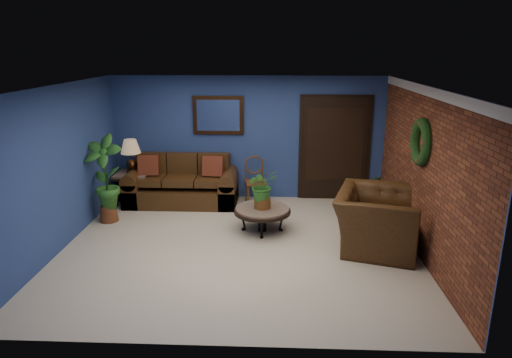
{
  "coord_description": "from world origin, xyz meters",
  "views": [
    {
      "loc": [
        0.55,
        -6.62,
        3.05
      ],
      "look_at": [
        0.24,
        0.55,
        0.96
      ],
      "focal_mm": 32.0,
      "sensor_mm": 36.0,
      "label": 1
    }
  ],
  "objects_px": {
    "sofa": "(183,187)",
    "side_chair": "(255,177)",
    "armchair": "(377,220)",
    "coffee_table": "(262,211)",
    "end_table": "(133,180)",
    "table_lamp": "(131,152)"
  },
  "relations": [
    {
      "from": "table_lamp",
      "to": "side_chair",
      "type": "height_order",
      "value": "table_lamp"
    },
    {
      "from": "sofa",
      "to": "end_table",
      "type": "distance_m",
      "value": 1.0
    },
    {
      "from": "end_table",
      "to": "side_chair",
      "type": "xyz_separation_m",
      "value": [
        2.45,
        0.07,
        0.06
      ]
    },
    {
      "from": "sofa",
      "to": "table_lamp",
      "type": "xyz_separation_m",
      "value": [
        -0.99,
        -0.03,
        0.72
      ]
    },
    {
      "from": "sofa",
      "to": "coffee_table",
      "type": "bearing_deg",
      "value": -40.7
    },
    {
      "from": "armchair",
      "to": "end_table",
      "type": "bearing_deg",
      "value": 82.83
    },
    {
      "from": "coffee_table",
      "to": "table_lamp",
      "type": "bearing_deg",
      "value": 152.31
    },
    {
      "from": "armchair",
      "to": "side_chair",
      "type": "bearing_deg",
      "value": 61.14
    },
    {
      "from": "end_table",
      "to": "table_lamp",
      "type": "xyz_separation_m",
      "value": [
        0.0,
        0.0,
        0.57
      ]
    },
    {
      "from": "table_lamp",
      "to": "armchair",
      "type": "bearing_deg",
      "value": -23.83
    },
    {
      "from": "sofa",
      "to": "armchair",
      "type": "height_order",
      "value": "sofa"
    },
    {
      "from": "coffee_table",
      "to": "end_table",
      "type": "distance_m",
      "value": 2.99
    },
    {
      "from": "armchair",
      "to": "coffee_table",
      "type": "bearing_deg",
      "value": 88.91
    },
    {
      "from": "end_table",
      "to": "table_lamp",
      "type": "relative_size",
      "value": 1.05
    },
    {
      "from": "sofa",
      "to": "armchair",
      "type": "xyz_separation_m",
      "value": [
        3.46,
        -2.0,
        0.13
      ]
    },
    {
      "from": "sofa",
      "to": "armchair",
      "type": "relative_size",
      "value": 1.57
    },
    {
      "from": "coffee_table",
      "to": "sofa",
      "type": "bearing_deg",
      "value": 139.3
    },
    {
      "from": "sofa",
      "to": "side_chair",
      "type": "distance_m",
      "value": 1.48
    },
    {
      "from": "side_chair",
      "to": "armchair",
      "type": "height_order",
      "value": "side_chair"
    },
    {
      "from": "coffee_table",
      "to": "table_lamp",
      "type": "relative_size",
      "value": 1.49
    },
    {
      "from": "sofa",
      "to": "end_table",
      "type": "relative_size",
      "value": 3.23
    },
    {
      "from": "sofa",
      "to": "coffee_table",
      "type": "xyz_separation_m",
      "value": [
        1.65,
        -1.42,
        0.03
      ]
    }
  ]
}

